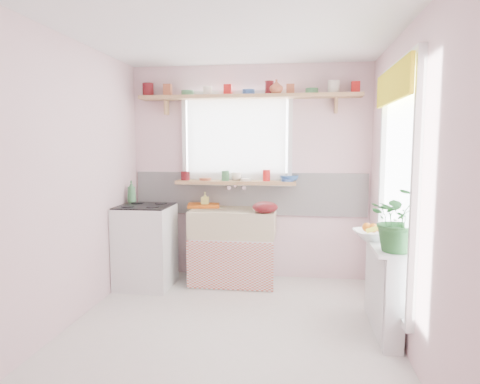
# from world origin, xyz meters

# --- Properties ---
(room) EXTENTS (3.20, 3.20, 3.20)m
(room) POSITION_xyz_m (0.66, 0.86, 1.37)
(room) COLOR silver
(room) RESTS_ON ground
(sink_unit) EXTENTS (0.95, 0.65, 1.11)m
(sink_unit) POSITION_xyz_m (-0.15, 1.29, 0.43)
(sink_unit) COLOR white
(sink_unit) RESTS_ON ground
(cooker) EXTENTS (0.58, 0.58, 0.93)m
(cooker) POSITION_xyz_m (-1.10, 1.05, 0.46)
(cooker) COLOR white
(cooker) RESTS_ON ground
(radiator_ledge) EXTENTS (0.22, 0.95, 0.78)m
(radiator_ledge) POSITION_xyz_m (1.30, 0.20, 0.40)
(radiator_ledge) COLOR white
(radiator_ledge) RESTS_ON ground
(windowsill) EXTENTS (1.40, 0.22, 0.04)m
(windowsill) POSITION_xyz_m (-0.15, 1.48, 1.14)
(windowsill) COLOR tan
(windowsill) RESTS_ON room
(pine_shelf) EXTENTS (2.52, 0.24, 0.04)m
(pine_shelf) POSITION_xyz_m (0.00, 1.47, 2.12)
(pine_shelf) COLOR tan
(pine_shelf) RESTS_ON room
(shelf_crockery) EXTENTS (2.47, 0.11, 0.12)m
(shelf_crockery) POSITION_xyz_m (-0.00, 1.47, 2.20)
(shelf_crockery) COLOR #590F14
(shelf_crockery) RESTS_ON pine_shelf
(sill_crockery) EXTENTS (1.35, 0.11, 0.12)m
(sill_crockery) POSITION_xyz_m (-0.20, 1.48, 1.21)
(sill_crockery) COLOR #590F14
(sill_crockery) RESTS_ON windowsill
(dish_tray) EXTENTS (0.41, 0.34, 0.04)m
(dish_tray) POSITION_xyz_m (-0.53, 1.45, 0.87)
(dish_tray) COLOR #D55C13
(dish_tray) RESTS_ON sink_unit
(colander) EXTENTS (0.33, 0.33, 0.13)m
(colander) POSITION_xyz_m (0.22, 1.10, 0.91)
(colander) COLOR #5C0F13
(colander) RESTS_ON sink_unit
(jade_plant) EXTENTS (0.45, 0.40, 0.49)m
(jade_plant) POSITION_xyz_m (1.33, -0.12, 1.02)
(jade_plant) COLOR #27612B
(jade_plant) RESTS_ON radiator_ledge
(fruit_bowl) EXTENTS (0.38, 0.38, 0.08)m
(fruit_bowl) POSITION_xyz_m (1.21, 0.27, 0.82)
(fruit_bowl) COLOR white
(fruit_bowl) RESTS_ON radiator_ledge
(herb_pot) EXTENTS (0.11, 0.10, 0.18)m
(herb_pot) POSITION_xyz_m (1.33, -0.20, 0.87)
(herb_pot) COLOR #326127
(herb_pot) RESTS_ON radiator_ledge
(soap_bottle_sink) EXTENTS (0.08, 0.08, 0.18)m
(soap_bottle_sink) POSITION_xyz_m (-0.51, 1.44, 0.94)
(soap_bottle_sink) COLOR #D1D15D
(soap_bottle_sink) RESTS_ON sink_unit
(sill_cup) EXTENTS (0.15, 0.15, 0.09)m
(sill_cup) POSITION_xyz_m (-0.15, 1.54, 1.21)
(sill_cup) COLOR white
(sill_cup) RESTS_ON windowsill
(sill_bowl) EXTENTS (0.27, 0.27, 0.07)m
(sill_bowl) POSITION_xyz_m (0.47, 1.54, 1.19)
(sill_bowl) COLOR #3364A6
(sill_bowl) RESTS_ON windowsill
(shelf_vase) EXTENTS (0.18, 0.18, 0.15)m
(shelf_vase) POSITION_xyz_m (0.32, 1.41, 2.22)
(shelf_vase) COLOR #B15736
(shelf_vase) RESTS_ON pine_shelf
(cooker_bottle) EXTENTS (0.13, 0.13, 0.26)m
(cooker_bottle) POSITION_xyz_m (-1.32, 1.23, 1.04)
(cooker_bottle) COLOR #40804D
(cooker_bottle) RESTS_ON cooker
(fruit) EXTENTS (0.20, 0.14, 0.10)m
(fruit) POSITION_xyz_m (1.22, 0.28, 0.88)
(fruit) COLOR orange
(fruit) RESTS_ON fruit_bowl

